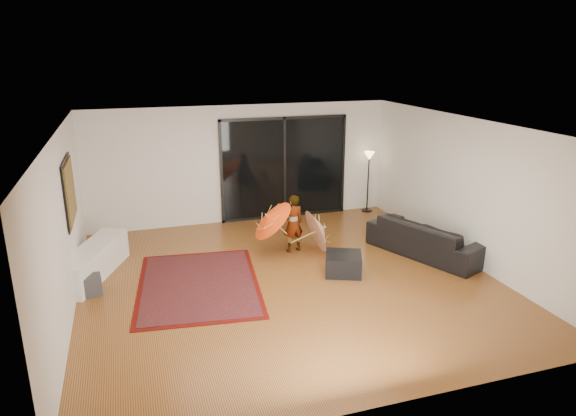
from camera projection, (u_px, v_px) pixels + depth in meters
name	position (u px, v px, depth m)	size (l,w,h in m)	color
floor	(289.00, 280.00, 9.01)	(7.00, 7.00, 0.00)	#945C28
ceiling	(289.00, 126.00, 8.21)	(7.00, 7.00, 0.00)	white
wall_back	(242.00, 164.00, 11.79)	(7.00, 7.00, 0.00)	silver
wall_front	(389.00, 299.00, 5.42)	(7.00, 7.00, 0.00)	silver
wall_left	(64.00, 228.00, 7.59)	(7.00, 7.00, 0.00)	silver
wall_right	(466.00, 190.00, 9.62)	(7.00, 7.00, 0.00)	silver
sliding_door	(284.00, 168.00, 12.10)	(3.06, 0.07, 2.40)	black
painting	(70.00, 191.00, 8.42)	(0.04, 1.28, 1.08)	black
media_console	(93.00, 262.00, 9.09)	(0.50, 1.99, 0.55)	white
speaker	(92.00, 285.00, 8.44)	(0.29, 0.29, 0.33)	#424244
persian_rug	(199.00, 284.00, 8.84)	(2.35, 3.06, 0.02)	#510A06
sofa	(427.00, 238.00, 10.05)	(2.35, 0.92, 0.69)	black
ottoman	(343.00, 264.00, 9.25)	(0.63, 0.63, 0.36)	black
floor_lamp	(369.00, 165.00, 12.51)	(0.26, 0.26, 1.50)	black
child	(293.00, 223.00, 10.13)	(0.43, 0.28, 1.17)	#999999
parasol_orange	(267.00, 220.00, 9.89)	(0.79, 0.92, 0.90)	#F0400C
parasol_white	(324.00, 227.00, 10.20)	(0.53, 0.90, 0.93)	white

